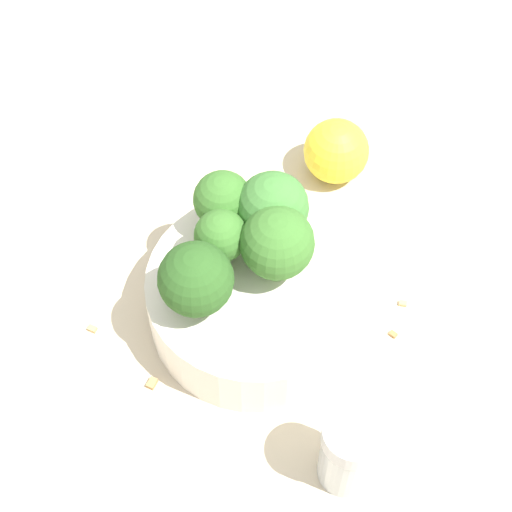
# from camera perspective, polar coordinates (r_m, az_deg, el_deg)

# --- Properties ---
(ground_plane) EXTENTS (3.00, 3.00, 0.00)m
(ground_plane) POSITION_cam_1_polar(r_m,az_deg,el_deg) (0.62, 0.00, -4.03)
(ground_plane) COLOR beige
(bowl) EXTENTS (0.15, 0.15, 0.05)m
(bowl) POSITION_cam_1_polar(r_m,az_deg,el_deg) (0.60, 0.00, -2.88)
(bowl) COLOR silver
(bowl) RESTS_ON ground_plane
(broccoli_floret_0) EXTENTS (0.04, 0.04, 0.05)m
(broccoli_floret_0) POSITION_cam_1_polar(r_m,az_deg,el_deg) (0.56, -2.36, 1.28)
(broccoli_floret_0) COLOR #8EB770
(broccoli_floret_0) RESTS_ON bowl
(broccoli_floret_1) EXTENTS (0.05, 0.05, 0.06)m
(broccoli_floret_1) POSITION_cam_1_polar(r_m,az_deg,el_deg) (0.56, 1.28, 1.04)
(broccoli_floret_1) COLOR #8EB770
(broccoli_floret_1) RESTS_ON bowl
(broccoli_floret_2) EXTENTS (0.04, 0.04, 0.05)m
(broccoli_floret_2) POSITION_cam_1_polar(r_m,az_deg,el_deg) (0.58, -1.94, 3.81)
(broccoli_floret_2) COLOR #8EB770
(broccoli_floret_2) RESTS_ON bowl
(broccoli_floret_3) EXTENTS (0.05, 0.05, 0.06)m
(broccoli_floret_3) POSITION_cam_1_polar(r_m,az_deg,el_deg) (0.54, -3.96, -1.73)
(broccoli_floret_3) COLOR #7A9E5B
(broccoli_floret_3) RESTS_ON bowl
(broccoli_floret_4) EXTENTS (0.05, 0.05, 0.06)m
(broccoli_floret_4) POSITION_cam_1_polar(r_m,az_deg,el_deg) (0.57, 1.12, 3.21)
(broccoli_floret_4) COLOR #8EB770
(broccoli_floret_4) RESTS_ON bowl
(pepper_shaker) EXTENTS (0.04, 0.04, 0.07)m
(pepper_shaker) POSITION_cam_1_polar(r_m,az_deg,el_deg) (0.54, 6.16, -12.86)
(pepper_shaker) COLOR #B2B7BC
(pepper_shaker) RESTS_ON ground_plane
(lemon_wedge) EXTENTS (0.05, 0.05, 0.05)m
(lemon_wedge) POSITION_cam_1_polar(r_m,az_deg,el_deg) (0.68, 5.37, 6.97)
(lemon_wedge) COLOR yellow
(lemon_wedge) RESTS_ON ground_plane
(almond_crumb_0) EXTENTS (0.01, 0.01, 0.01)m
(almond_crumb_0) POSITION_cam_1_polar(r_m,az_deg,el_deg) (0.60, -6.97, -8.34)
(almond_crumb_0) COLOR #AD7F4C
(almond_crumb_0) RESTS_ON ground_plane
(almond_crumb_1) EXTENTS (0.01, 0.01, 0.01)m
(almond_crumb_1) POSITION_cam_1_polar(r_m,az_deg,el_deg) (0.62, -10.89, -4.72)
(almond_crumb_1) COLOR tan
(almond_crumb_1) RESTS_ON ground_plane
(almond_crumb_2) EXTENTS (0.01, 0.01, 0.01)m
(almond_crumb_2) POSITION_cam_1_polar(r_m,az_deg,el_deg) (0.63, 9.78, -3.07)
(almond_crumb_2) COLOR tan
(almond_crumb_2) RESTS_ON ground_plane
(almond_crumb_3) EXTENTS (0.01, 0.01, 0.01)m
(almond_crumb_3) POSITION_cam_1_polar(r_m,az_deg,el_deg) (0.62, 9.14, -5.11)
(almond_crumb_3) COLOR olive
(almond_crumb_3) RESTS_ON ground_plane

